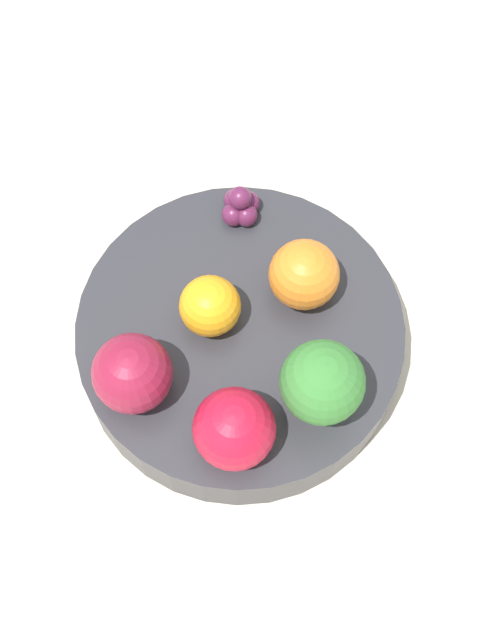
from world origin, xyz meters
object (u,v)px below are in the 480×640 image
object	(u,v)px
apple_red	(129,369)
orange_back	(304,274)
bowl	(240,339)
broccoli	(322,384)
orange_front	(210,306)
apple_green	(234,429)
grape_cluster	(241,206)

from	to	relation	value
apple_red	orange_back	bearing A→B (deg)	-91.59
bowl	orange_back	bearing A→B (deg)	-89.70
broccoli	orange_front	distance (m)	0.08
apple_red	apple_green	size ratio (longest dim) A/B	1.00
apple_green	orange_back	distance (m)	0.10
broccoli	orange_front	world-z (taller)	broccoli
orange_back	orange_front	bearing A→B (deg)	76.59
apple_red	orange_back	world-z (taller)	apple_red
apple_red	orange_front	xyz separation A→B (m)	(0.01, -0.06, -0.00)
apple_red	apple_green	xyz separation A→B (m)	(-0.06, -0.03, 0.00)
bowl	orange_front	xyz separation A→B (m)	(0.01, 0.01, 0.04)
broccoli	grape_cluster	size ratio (longest dim) A/B	2.22
bowl	grape_cluster	xyz separation A→B (m)	(0.07, -0.04, 0.03)
apple_green	grape_cluster	bearing A→B (deg)	-34.11
broccoli	bowl	bearing A→B (deg)	9.04
orange_front	orange_back	size ratio (longest dim) A/B	0.86
bowl	orange_back	xyz separation A→B (m)	(0.00, -0.05, 0.04)
bowl	apple_green	xyz separation A→B (m)	(-0.06, 0.04, 0.04)
orange_front	grape_cluster	xyz separation A→B (m)	(0.05, -0.06, -0.01)
bowl	orange_front	distance (m)	0.04
apple_green	orange_back	size ratio (longest dim) A/B	1.09
bowl	orange_front	bearing A→B (deg)	40.89
broccoli	orange_front	xyz separation A→B (m)	(0.08, 0.02, -0.02)
orange_back	bowl	bearing A→B (deg)	90.30
apple_green	broccoli	bearing A→B (deg)	-98.55
broccoli	apple_green	bearing A→B (deg)	81.45
broccoli	apple_green	distance (m)	0.05
broccoli	orange_back	distance (m)	0.08
apple_red	orange_back	xyz separation A→B (m)	(-0.00, -0.12, -0.00)
bowl	apple_red	bearing A→B (deg)	87.23
apple_green	grape_cluster	xyz separation A→B (m)	(0.12, -0.08, -0.01)
apple_green	orange_front	world-z (taller)	apple_green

